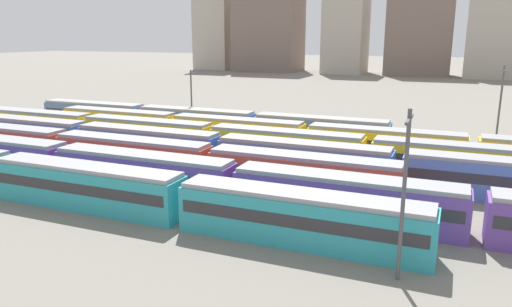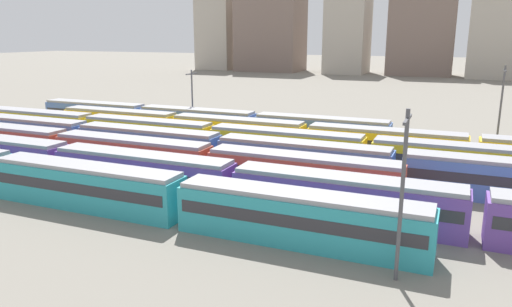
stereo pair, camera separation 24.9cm
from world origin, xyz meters
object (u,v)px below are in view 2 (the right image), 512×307
(catenary_pole_2, at_px, (402,189))
(catenary_pole_3, at_px, (192,96))
(train_track_1, at_px, (235,184))
(train_track_6, at_px, (197,121))
(train_track_4, at_px, (212,139))
(train_track_3, at_px, (220,151))
(catenary_pole_1, at_px, (501,106))
(train_track_5, at_px, (473,152))
(train_track_0, at_px, (86,186))
(train_track_2, at_px, (132,155))

(catenary_pole_2, distance_m, catenary_pole_3, 51.33)
(train_track_1, xyz_separation_m, train_track_6, (-18.55, 26.00, -0.00))
(train_track_4, distance_m, train_track_6, 13.19)
(train_track_3, distance_m, catenary_pole_1, 34.05)
(train_track_3, bearing_deg, train_track_6, 127.16)
(train_track_1, relative_size, train_track_4, 1.00)
(catenary_pole_3, bearing_deg, catenary_pole_1, -0.19)
(train_track_4, relative_size, train_track_5, 0.66)
(catenary_pole_1, bearing_deg, train_track_1, -126.61)
(train_track_4, distance_m, catenary_pole_1, 34.89)
(catenary_pole_2, bearing_deg, train_track_1, 151.06)
(train_track_6, height_order, catenary_pole_1, catenary_pole_1)
(train_track_1, bearing_deg, catenary_pole_2, -28.94)
(train_track_5, distance_m, catenary_pole_2, 29.37)
(catenary_pole_1, relative_size, catenary_pole_2, 1.04)
(train_track_0, relative_size, catenary_pole_2, 5.39)
(train_track_2, bearing_deg, train_track_6, 100.91)
(train_track_2, xyz_separation_m, catenary_pole_1, (36.07, 23.77, 4.06))
(train_track_1, distance_m, train_track_5, 28.07)
(train_track_1, bearing_deg, train_track_5, 47.82)
(train_track_4, distance_m, catenary_pole_3, 17.46)
(train_track_2, height_order, train_track_5, same)
(catenary_pole_3, bearing_deg, train_track_1, -54.16)
(train_track_0, bearing_deg, train_track_1, 24.49)
(catenary_pole_1, xyz_separation_m, catenary_pole_3, (-42.55, 0.14, -0.87))
(train_track_5, relative_size, catenary_pole_1, 10.41)
(train_track_1, relative_size, train_track_2, 1.34)
(train_track_6, bearing_deg, train_track_0, -77.12)
(train_track_3, distance_m, train_track_5, 27.61)
(train_track_1, relative_size, catenary_pole_1, 6.91)
(train_track_1, height_order, train_track_3, same)
(catenary_pole_2, bearing_deg, catenary_pole_1, 79.15)
(train_track_5, height_order, train_track_6, same)
(train_track_3, relative_size, catenary_pole_2, 7.22)
(train_track_1, distance_m, train_track_6, 31.94)
(catenary_pole_1, bearing_deg, catenary_pole_3, 179.81)
(train_track_1, distance_m, train_track_2, 15.45)
(train_track_3, relative_size, catenary_pole_3, 8.19)
(train_track_4, distance_m, train_track_5, 29.74)
(train_track_0, relative_size, train_track_2, 1.00)
(train_track_3, relative_size, train_track_4, 1.00)
(train_track_3, xyz_separation_m, train_track_5, (25.57, 10.40, 0.00))
(train_track_1, xyz_separation_m, train_track_2, (-14.54, 5.20, -0.00))
(train_track_5, xyz_separation_m, catenary_pole_1, (2.68, 8.17, 4.06))
(train_track_6, bearing_deg, catenary_pole_1, 4.24)
(train_track_4, relative_size, catenary_pole_3, 8.19)
(train_track_1, xyz_separation_m, catenary_pole_3, (-21.03, 29.11, 3.19))
(train_track_2, height_order, catenary_pole_2, catenary_pole_2)
(train_track_1, bearing_deg, train_track_3, 122.90)
(train_track_1, bearing_deg, train_track_2, 160.33)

